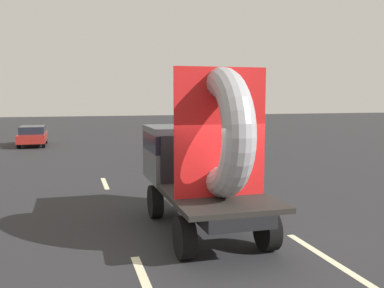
{
  "coord_description": "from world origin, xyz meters",
  "views": [
    {
      "loc": [
        -3.06,
        -8.18,
        3.05
      ],
      "look_at": [
        -0.21,
        1.9,
        1.89
      ],
      "focal_mm": 40.31,
      "sensor_mm": 36.0,
      "label": 1
    }
  ],
  "objects": [
    {
      "name": "lane_dash_right_near",
      "position": [
        1.54,
        -1.31,
        0.0
      ],
      "size": [
        0.16,
        2.85,
        0.01
      ],
      "primitive_type": "cube",
      "rotation": [
        0.0,
        0.0,
        1.57
      ],
      "color": "beige",
      "rests_on": "ground_plane"
    },
    {
      "name": "oncoming_car",
      "position": [
        -5.32,
        20.01,
        0.65
      ],
      "size": [
        1.6,
        3.73,
        1.22
      ],
      "color": "black",
      "rests_on": "ground_plane"
    },
    {
      "name": "lane_dash_right_far",
      "position": [
        1.54,
        6.79,
        0.0
      ],
      "size": [
        0.16,
        2.4,
        0.01
      ],
      "primitive_type": "cube",
      "rotation": [
        0.0,
        0.0,
        1.57
      ],
      "color": "beige",
      "rests_on": "ground_plane"
    },
    {
      "name": "ground_plane",
      "position": [
        0.0,
        0.0,
        0.0
      ],
      "size": [
        120.0,
        120.0,
        0.0
      ],
      "primitive_type": "plane",
      "color": "#28282B"
    },
    {
      "name": "distant_sedan",
      "position": [
        3.29,
        11.36,
        0.69
      ],
      "size": [
        1.7,
        3.97,
        1.29
      ],
      "color": "black",
      "rests_on": "ground_plane"
    },
    {
      "name": "flatbed_truck",
      "position": [
        -0.21,
        1.2,
        1.7
      ],
      "size": [
        2.02,
        4.69,
        3.62
      ],
      "color": "black",
      "rests_on": "ground_plane"
    },
    {
      "name": "lane_dash_left_near",
      "position": [
        -1.95,
        -1.44,
        0.0
      ],
      "size": [
        0.16,
        2.37,
        0.01
      ],
      "primitive_type": "cube",
      "rotation": [
        0.0,
        0.0,
        1.57
      ],
      "color": "beige",
      "rests_on": "ground_plane"
    },
    {
      "name": "lane_dash_left_far",
      "position": [
        -1.95,
        6.99,
        0.0
      ],
      "size": [
        0.16,
        2.05,
        0.01
      ],
      "primitive_type": "cube",
      "rotation": [
        0.0,
        0.0,
        1.57
      ],
      "color": "beige",
      "rests_on": "ground_plane"
    }
  ]
}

